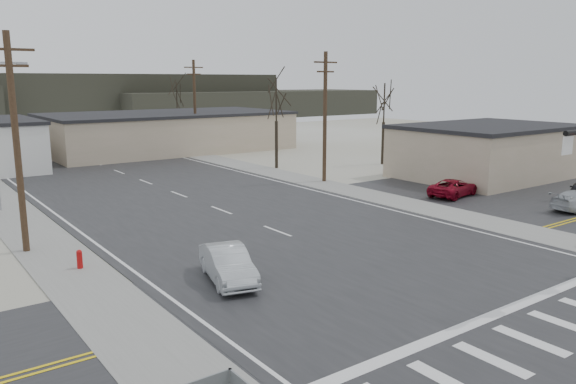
% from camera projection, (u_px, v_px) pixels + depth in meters
% --- Properties ---
extents(ground, '(140.00, 140.00, 0.00)m').
position_uv_depth(ground, '(387.00, 273.00, 23.32)').
color(ground, beige).
rests_on(ground, ground).
extents(main_road, '(18.00, 110.00, 0.05)m').
position_uv_depth(main_road, '(213.00, 207.00, 35.21)').
color(main_road, '#232426').
rests_on(main_road, ground).
extents(cross_road, '(90.00, 10.00, 0.04)m').
position_uv_depth(cross_road, '(387.00, 273.00, 23.32)').
color(cross_road, '#232426').
rests_on(cross_road, ground).
extents(parking_lot, '(18.00, 20.00, 0.03)m').
position_uv_depth(parking_lot, '(525.00, 193.00, 39.61)').
color(parking_lot, '#232426').
rests_on(parking_lot, ground).
extents(sidewalk_left, '(3.00, 90.00, 0.06)m').
position_uv_depth(sidewalk_left, '(14.00, 216.00, 33.06)').
color(sidewalk_left, gray).
rests_on(sidewalk_left, ground).
extents(sidewalk_right, '(3.00, 90.00, 0.06)m').
position_uv_depth(sidewalk_right, '(300.00, 179.00, 45.29)').
color(sidewalk_right, gray).
rests_on(sidewalk_right, ground).
extents(fire_hydrant, '(0.24, 0.24, 0.87)m').
position_uv_depth(fire_hydrant, '(80.00, 259.00, 23.69)').
color(fire_hydrant, '#A50C0C').
rests_on(fire_hydrant, ground).
extents(building_right_far, '(26.30, 14.30, 4.30)m').
position_uv_depth(building_right_far, '(168.00, 131.00, 63.55)').
color(building_right_far, tan).
rests_on(building_right_far, ground).
extents(building_lot, '(14.30, 10.30, 4.30)m').
position_uv_depth(building_lot, '(488.00, 151.00, 46.25)').
color(building_lot, tan).
rests_on(building_lot, ground).
extents(upole_left_b, '(2.20, 0.30, 10.00)m').
position_uv_depth(upole_left_b, '(16.00, 140.00, 25.18)').
color(upole_left_b, '#402D1E').
rests_on(upole_left_b, ground).
extents(upole_right_a, '(2.20, 0.30, 10.00)m').
position_uv_depth(upole_right_a, '(325.00, 115.00, 43.20)').
color(upole_right_a, '#402D1E').
rests_on(upole_right_a, ground).
extents(upole_right_b, '(2.20, 0.30, 10.00)m').
position_uv_depth(upole_right_b, '(195.00, 105.00, 60.64)').
color(upole_right_b, '#402D1E').
rests_on(upole_right_b, ground).
extents(tree_right_mid, '(3.74, 3.74, 8.33)m').
position_uv_depth(tree_right_mid, '(276.00, 102.00, 49.98)').
color(tree_right_mid, '#2D261B').
rests_on(tree_right_mid, ground).
extents(tree_right_far, '(3.52, 3.52, 7.84)m').
position_uv_depth(tree_right_far, '(177.00, 98.00, 72.11)').
color(tree_right_far, '#2D261B').
rests_on(tree_right_far, ground).
extents(tree_lot, '(3.52, 3.52, 7.84)m').
position_uv_depth(tree_lot, '(384.00, 105.00, 52.36)').
color(tree_lot, '#2D261B').
rests_on(tree_lot, ground).
extents(hill_center, '(80.00, 18.00, 9.00)m').
position_uv_depth(hill_center, '(78.00, 98.00, 107.21)').
color(hill_center, '#333026').
rests_on(hill_center, ground).
extents(hill_right, '(60.00, 18.00, 5.50)m').
position_uv_depth(hill_right, '(250.00, 104.00, 122.98)').
color(hill_right, '#333026').
rests_on(hill_right, ground).
extents(sedan_crossing, '(2.49, 4.42, 1.38)m').
position_uv_depth(sedan_crossing, '(228.00, 264.00, 22.20)').
color(sedan_crossing, '#A2A7AC').
rests_on(sedan_crossing, main_road).
extents(car_far_a, '(2.96, 5.95, 1.66)m').
position_uv_depth(car_far_a, '(62.00, 147.00, 59.29)').
color(car_far_a, black).
rests_on(car_far_a, main_road).
extents(car_far_b, '(3.07, 4.80, 1.52)m').
position_uv_depth(car_far_b, '(18.00, 149.00, 58.24)').
color(car_far_b, black).
rests_on(car_far_b, main_road).
extents(car_parked_red, '(4.58, 2.76, 1.19)m').
position_uv_depth(car_parked_red, '(453.00, 188.00, 38.46)').
color(car_parked_red, maroon).
rests_on(car_parked_red, parking_lot).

